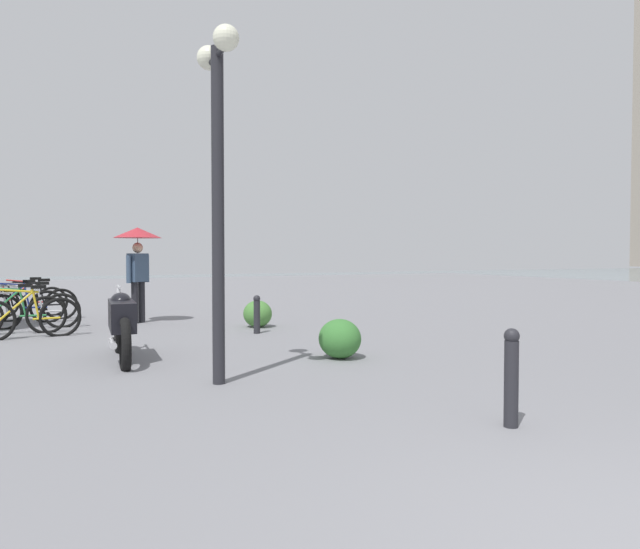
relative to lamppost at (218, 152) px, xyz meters
The scene contains 13 objects.
lamppost is the anchor object (origin of this frame).
motorcycle 3.05m from the lamppost, 21.09° to the left, with size 2.17×0.42×1.06m.
bicycle_yellow 5.78m from the lamppost, 22.25° to the left, with size 0.29×1.76×0.95m.
bicycle_green 6.44m from the lamppost, 21.78° to the left, with size 0.09×1.77×0.95m.
bicycle_silver 7.07m from the lamppost, 16.95° to the left, with size 0.27×1.77×0.95m.
bicycle_blue 8.11m from the lamppost, 16.44° to the left, with size 0.10×1.77×0.95m.
bicycle_black 8.53m from the lamppost, 13.47° to the left, with size 0.22×1.77×0.95m.
bicycle_red 9.52m from the lamppost, 13.05° to the left, with size 0.28×1.76×0.95m.
pedestrian 6.58m from the lamppost, ahead, with size 1.00×1.00×2.03m.
bollard_near 3.88m from the lamppost, 146.64° to the right, with size 0.13×0.13×0.84m.
bollard_mid 4.78m from the lamppost, 25.09° to the right, with size 0.13×0.13×0.71m.
shrub_low 5.68m from the lamppost, 24.19° to the right, with size 0.63×0.57×0.54m.
shrub_round 3.17m from the lamppost, 66.50° to the right, with size 0.65×0.59×0.55m.
Camera 1 is at (-1.31, 2.91, 1.46)m, focal length 33.08 mm.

